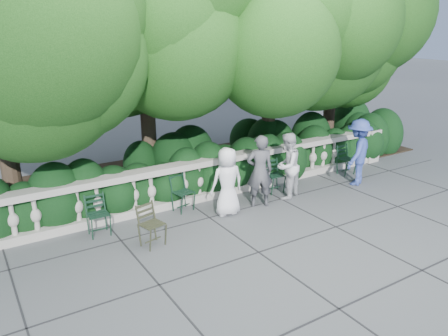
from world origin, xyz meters
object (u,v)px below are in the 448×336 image
person_older_blue (358,152)px  chair_weathered (158,248)px  chair_b (102,238)px  chair_e (349,175)px  chair_f (277,194)px  chair_c (188,212)px  person_casual_man (287,166)px  person_businessman (227,182)px  person_woman_grey (260,171)px

person_older_blue → chair_weathered: bearing=-20.1°
chair_b → person_older_blue: size_ratio=0.48×
chair_e → chair_f: same height
chair_c → person_casual_man: person_casual_man is taller
chair_e → chair_f: bearing=-179.6°
chair_c → chair_weathered: 1.70m
chair_e → chair_f: 2.58m
chair_b → chair_weathered: bearing=-50.7°
person_businessman → person_older_blue: person_older_blue is taller
chair_b → chair_f: 4.42m
chair_f → person_woman_grey: 1.22m
person_casual_man → person_businessman: bearing=-22.4°
person_woman_grey → person_casual_man: bearing=-153.4°
chair_f → person_businessman: person_businessman is taller
chair_c → chair_weathered: bearing=-149.3°
chair_weathered → person_woman_grey: bearing=-1.2°
chair_e → person_casual_man: size_ratio=0.52×
chair_b → person_businessman: bearing=-5.9°
chair_f → chair_weathered: bearing=-160.4°
chair_c → chair_e: 5.00m
chair_e → chair_c: bearing=177.9°
person_older_blue → chair_e: bearing=-149.7°
chair_e → person_casual_man: bearing=-173.6°
chair_e → person_businessman: bearing=-175.3°
chair_c → person_older_blue: (4.61, -0.72, 0.87)m
chair_c → person_businessman: bearing=-49.3°
person_casual_man → person_older_blue: (2.17, -0.25, 0.07)m
person_businessman → person_woman_grey: bearing=-174.6°
chair_b → person_woman_grey: bearing=-4.1°
person_woman_grey → person_older_blue: 3.03m
chair_f → person_woman_grey: size_ratio=0.50×
person_casual_man → person_older_blue: person_older_blue is taller
person_casual_man → chair_b: bearing=-28.3°
chair_c → chair_e: (4.99, -0.18, 0.00)m
chair_c → person_businessman: person_businessman is taller
chair_f → person_casual_man: (0.03, -0.27, 0.80)m
chair_e → chair_weathered: same height
chair_c → person_woman_grey: 1.88m
chair_e → person_older_blue: bearing=-125.3°
chair_e → person_woman_grey: bearing=-174.1°
chair_e → chair_weathered: 6.31m
chair_weathered → person_older_blue: (5.85, 0.44, 0.87)m
chair_c → person_woman_grey: person_woman_grey is taller
chair_weathered → person_casual_man: size_ratio=0.52×
chair_b → person_casual_man: (4.45, -0.28, 0.80)m
chair_f → person_woman_grey: (-0.82, -0.33, 0.84)m
person_woman_grey → person_older_blue: size_ratio=0.97×
chair_b → person_woman_grey: person_woman_grey is taller
chair_b → person_older_blue: person_older_blue is taller
person_woman_grey → chair_b: bearing=16.6°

